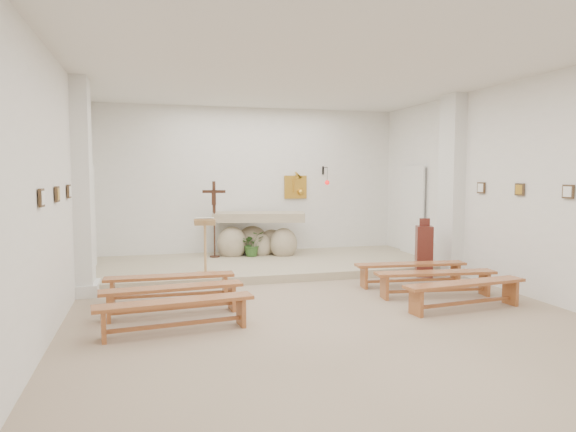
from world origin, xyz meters
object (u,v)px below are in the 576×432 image
object	(u,v)px
bench_right_second	(435,278)
donation_pedestal	(424,251)
bench_left_third	(175,308)
bench_right_third	(465,289)
crucifix_stand	(214,214)
bench_right_front	(411,269)
altar	(258,237)
bench_left_second	(172,294)
bench_left_front	(170,282)
lectern	(205,246)

from	to	relation	value
bench_right_second	donation_pedestal	bearing A→B (deg)	73.11
bench_left_third	bench_right_third	xyz separation A→B (m)	(4.12, 0.00, 0.00)
crucifix_stand	bench_right_second	world-z (taller)	crucifix_stand
bench_right_front	bench_left_third	xyz separation A→B (m)	(-4.12, -1.62, 0.00)
bench_right_third	bench_right_front	bearing A→B (deg)	84.15
altar	bench_right_third	xyz separation A→B (m)	(2.05, -4.86, -0.24)
donation_pedestal	bench_left_second	size ratio (longest dim) A/B	0.57
altar	bench_right_second	size ratio (longest dim) A/B	1.09
altar	bench_left_third	size ratio (longest dim) A/B	1.09
donation_pedestal	bench_left_third	distance (m)	5.35
altar	bench_left_second	bearing A→B (deg)	-103.32
altar	bench_right_front	bearing A→B (deg)	-44.03
bench_left_second	bench_right_third	xyz separation A→B (m)	(4.12, -0.81, 0.00)
crucifix_stand	bench_left_second	world-z (taller)	crucifix_stand
altar	bench_left_front	world-z (taller)	altar
bench_right_third	bench_left_front	bearing A→B (deg)	152.72
bench_right_front	altar	bearing A→B (deg)	128.17
altar	crucifix_stand	size ratio (longest dim) A/B	1.30
bench_right_second	altar	bearing A→B (deg)	123.78
altar	bench_left_second	size ratio (longest dim) A/B	1.09
bench_right_front	donation_pedestal	bearing A→B (deg)	52.93
bench_left_front	bench_left_second	world-z (taller)	same
altar	bench_left_front	distance (m)	3.86
lectern	bench_left_second	size ratio (longest dim) A/B	0.53
donation_pedestal	bench_right_third	distance (m)	2.45
donation_pedestal	bench_right_third	world-z (taller)	donation_pedestal
lectern	donation_pedestal	distance (m)	4.16
donation_pedestal	bench_left_front	world-z (taller)	donation_pedestal
lectern	bench_right_third	bearing A→B (deg)	-32.78
crucifix_stand	donation_pedestal	distance (m)	4.48
altar	bench_left_third	world-z (taller)	altar
bench_right_front	bench_left_third	world-z (taller)	same
bench_left_third	altar	bearing A→B (deg)	60.28
bench_left_front	bench_right_front	world-z (taller)	same
donation_pedestal	bench_left_second	world-z (taller)	donation_pedestal
crucifix_stand	altar	bearing A→B (deg)	22.93
bench_left_third	bench_right_third	distance (m)	4.12
donation_pedestal	bench_left_front	bearing A→B (deg)	-150.66
bench_left_front	bench_right_third	xyz separation A→B (m)	(4.12, -1.62, 0.00)
lectern	crucifix_stand	xyz separation A→B (m)	(0.40, 1.88, 0.44)
bench_right_front	bench_left_second	distance (m)	4.20
crucifix_stand	bench_right_second	distance (m)	5.04
donation_pedestal	bench_left_third	xyz separation A→B (m)	(-4.80, -2.35, -0.18)
bench_left_third	bench_left_second	bearing A→B (deg)	83.37
crucifix_stand	bench_right_third	xyz separation A→B (m)	(3.04, -4.75, -0.80)
bench_right_front	bench_left_third	size ratio (longest dim) A/B	1.00
altar	crucifix_stand	bearing A→B (deg)	-159.89
donation_pedestal	lectern	bearing A→B (deg)	-166.52
lectern	bench_right_front	xyz separation A→B (m)	(3.44, -1.25, -0.36)
bench_right_front	lectern	bearing A→B (deg)	165.98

